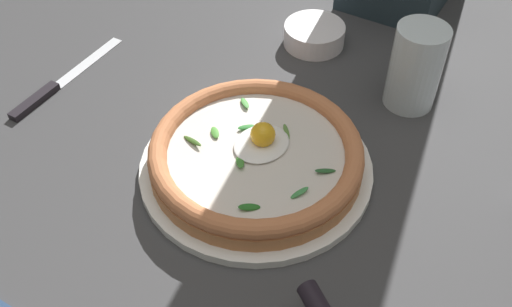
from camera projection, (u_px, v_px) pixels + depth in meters
The scene contains 6 objects.
ground_plane at pixel (218, 183), 0.75m from camera, with size 2.40×2.40×0.03m, color #3A3A3B.
pizza_plate at pixel (256, 168), 0.74m from camera, with size 0.30×0.30×0.01m, color white.
pizza at pixel (256, 154), 0.73m from camera, with size 0.27×0.27×0.06m.
side_bowl at pixel (314, 35), 0.93m from camera, with size 0.10×0.10×0.03m, color white.
table_knife at pixel (53, 88), 0.86m from camera, with size 0.22×0.07×0.01m.
drinking_glass at pixel (414, 72), 0.81m from camera, with size 0.07×0.07×0.12m.
Camera 1 is at (0.32, 0.39, 0.55)m, focal length 40.77 mm.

